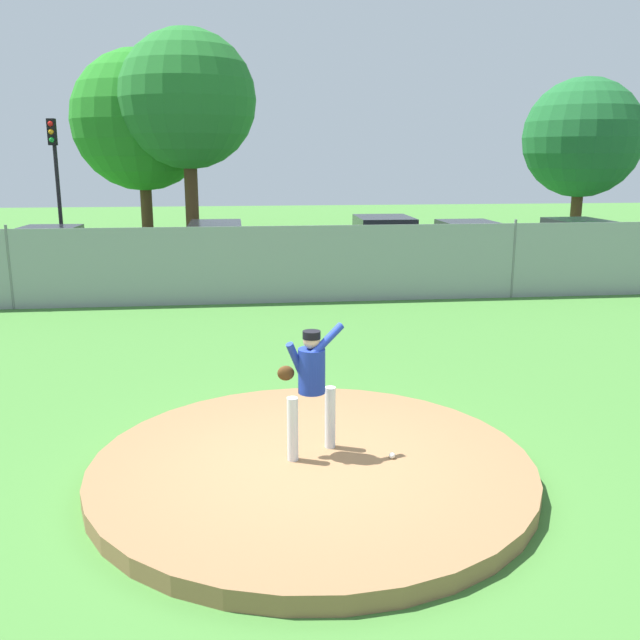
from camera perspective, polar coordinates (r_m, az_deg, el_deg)
ground_plane at (r=14.03m, az=-3.18°, el=-1.95°), size 80.00×80.00×0.00m
asphalt_strip at (r=22.33m, az=-4.49°, el=3.79°), size 44.00×7.00×0.01m
pitchers_mound at (r=8.36m, az=-0.65°, el=-12.10°), size 5.20×5.20×0.21m
pitcher_youth at (r=8.15m, az=-0.77°, el=-4.88°), size 0.81×0.45×1.59m
baseball at (r=8.38m, az=5.96°, el=-11.05°), size 0.07×0.07×0.07m
chainlink_fence at (r=17.73m, az=-4.00°, el=4.55°), size 32.12×0.07×2.08m
parked_car_navy at (r=25.34m, az=20.43°, el=5.88°), size 2.09×4.10×1.60m
parked_car_slate at (r=22.64m, az=-21.62°, el=4.99°), size 2.07×4.80×1.59m
parked_car_champagne at (r=23.06m, az=12.20°, el=5.79°), size 1.99×4.24×1.64m
parked_car_charcoal at (r=22.77m, az=5.26°, el=6.10°), size 2.00×4.17×1.79m
parked_car_white at (r=21.76m, az=-8.55°, el=5.61°), size 1.80×4.59×1.71m
traffic_cone_orange at (r=25.35m, az=-16.36°, el=5.03°), size 0.40×0.40×0.55m
traffic_light_near at (r=26.65m, az=-20.97°, el=11.83°), size 0.28×0.46×4.96m
tree_leaning_west at (r=31.00m, az=-14.48°, el=15.61°), size 5.79×5.79×8.04m
tree_bushy_near at (r=28.92m, az=-10.86°, el=17.37°), size 5.38×5.38×8.55m
tree_slender_far at (r=33.54m, az=20.80°, el=13.83°), size 5.18×5.18×7.07m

